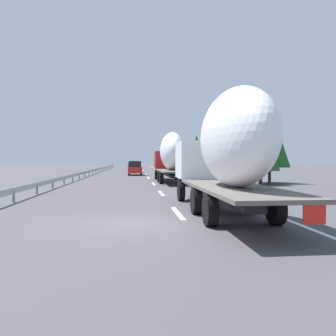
{
  "coord_description": "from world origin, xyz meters",
  "views": [
    {
      "loc": [
        -11.34,
        -0.04,
        2.14
      ],
      "look_at": [
        18.66,
        -3.11,
        1.42
      ],
      "focal_mm": 35.83,
      "sensor_mm": 36.0,
      "label": 1
    }
  ],
  "objects_px": {
    "car_red_compact": "(135,168)",
    "car_black_suv": "(134,167)",
    "car_blue_sedan": "(132,166)",
    "truck_trailing": "(226,149)",
    "truck_lead": "(171,155)",
    "road_sign": "(182,160)",
    "car_silver_hatch": "(134,164)"
  },
  "relations": [
    {
      "from": "car_black_suv",
      "to": "car_silver_hatch",
      "type": "height_order",
      "value": "car_black_suv"
    },
    {
      "from": "truck_lead",
      "to": "car_blue_sedan",
      "type": "distance_m",
      "value": 39.86
    },
    {
      "from": "car_silver_hatch",
      "to": "road_sign",
      "type": "bearing_deg",
      "value": -173.23
    },
    {
      "from": "truck_lead",
      "to": "car_red_compact",
      "type": "height_order",
      "value": "truck_lead"
    },
    {
      "from": "car_red_compact",
      "to": "car_black_suv",
      "type": "height_order",
      "value": "car_red_compact"
    },
    {
      "from": "truck_lead",
      "to": "car_blue_sedan",
      "type": "height_order",
      "value": "truck_lead"
    },
    {
      "from": "car_black_suv",
      "to": "road_sign",
      "type": "bearing_deg",
      "value": -152.4
    },
    {
      "from": "road_sign",
      "to": "car_blue_sedan",
      "type": "bearing_deg",
      "value": 15.34
    },
    {
      "from": "car_black_suv",
      "to": "car_red_compact",
      "type": "bearing_deg",
      "value": -179.18
    },
    {
      "from": "car_blue_sedan",
      "to": "truck_trailing",
      "type": "bearing_deg",
      "value": -176.25
    },
    {
      "from": "car_black_suv",
      "to": "car_blue_sedan",
      "type": "bearing_deg",
      "value": 1.44
    },
    {
      "from": "truck_trailing",
      "to": "car_silver_hatch",
      "type": "distance_m",
      "value": 89.21
    },
    {
      "from": "truck_trailing",
      "to": "car_red_compact",
      "type": "bearing_deg",
      "value": 5.58
    },
    {
      "from": "car_red_compact",
      "to": "car_blue_sedan",
      "type": "xyz_separation_m",
      "value": [
        24.45,
        0.49,
        -0.08
      ]
    },
    {
      "from": "car_black_suv",
      "to": "car_silver_hatch",
      "type": "relative_size",
      "value": 0.99
    },
    {
      "from": "truck_lead",
      "to": "truck_trailing",
      "type": "bearing_deg",
      "value": -180.0
    },
    {
      "from": "car_red_compact",
      "to": "road_sign",
      "type": "distance_m",
      "value": 6.66
    },
    {
      "from": "car_silver_hatch",
      "to": "road_sign",
      "type": "xyz_separation_m",
      "value": [
        -55.42,
        -6.58,
        1.18
      ]
    },
    {
      "from": "truck_trailing",
      "to": "car_red_compact",
      "type": "distance_m",
      "value": 34.88
    },
    {
      "from": "truck_trailing",
      "to": "road_sign",
      "type": "distance_m",
      "value": 33.85
    },
    {
      "from": "truck_lead",
      "to": "truck_trailing",
      "type": "height_order",
      "value": "truck_lead"
    },
    {
      "from": "truck_lead",
      "to": "car_blue_sedan",
      "type": "relative_size",
      "value": 2.72
    },
    {
      "from": "truck_lead",
      "to": "road_sign",
      "type": "relative_size",
      "value": 4.19
    },
    {
      "from": "car_red_compact",
      "to": "car_silver_hatch",
      "type": "height_order",
      "value": "car_red_compact"
    },
    {
      "from": "car_red_compact",
      "to": "car_black_suv",
      "type": "bearing_deg",
      "value": 0.82
    },
    {
      "from": "car_silver_hatch",
      "to": "car_blue_sedan",
      "type": "distance_m",
      "value": 30.0
    },
    {
      "from": "truck_trailing",
      "to": "road_sign",
      "type": "xyz_separation_m",
      "value": [
        33.7,
        -3.1,
        -0.45
      ]
    },
    {
      "from": "car_red_compact",
      "to": "car_black_suv",
      "type": "distance_m",
      "value": 11.76
    },
    {
      "from": "truck_lead",
      "to": "car_silver_hatch",
      "type": "distance_m",
      "value": 69.74
    },
    {
      "from": "car_silver_hatch",
      "to": "car_blue_sedan",
      "type": "bearing_deg",
      "value": 179.25
    },
    {
      "from": "car_silver_hatch",
      "to": "car_red_compact",
      "type": "bearing_deg",
      "value": -179.9
    },
    {
      "from": "truck_trailing",
      "to": "truck_lead",
      "type": "bearing_deg",
      "value": 0.0
    }
  ]
}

